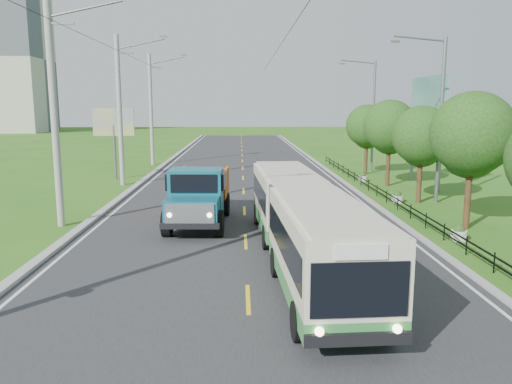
{
  "coord_description": "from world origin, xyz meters",
  "views": [
    {
      "loc": [
        -0.2,
        -13.24,
        5.33
      ],
      "look_at": [
        0.44,
        6.73,
        1.9
      ],
      "focal_mm": 35.0,
      "sensor_mm": 36.0,
      "label": 1
    }
  ],
  "objects_px": {
    "pole_near": "(55,112)",
    "planter_near": "(459,233)",
    "bus": "(302,217)",
    "pole_far": "(151,109)",
    "streetlight_mid": "(438,114)",
    "pole_mid": "(120,110)",
    "tree_fifth": "(390,129)",
    "billboard_left": "(114,127)",
    "tree_back": "(367,128)",
    "tree_fourth": "(422,138)",
    "planter_far": "(363,178)",
    "streetlight_far": "(372,112)",
    "tree_third": "(472,138)",
    "dump_truck": "(199,192)",
    "billboard_right": "(428,106)",
    "planter_mid": "(397,198)"
  },
  "relations": [
    {
      "from": "pole_near",
      "to": "planter_near",
      "type": "distance_m",
      "value": 17.79
    },
    {
      "from": "bus",
      "to": "pole_far",
      "type": "bearing_deg",
      "value": 106.18
    },
    {
      "from": "pole_near",
      "to": "streetlight_mid",
      "type": "xyz_separation_m",
      "value": [
        18.9,
        5.0,
        -0.19
      ]
    },
    {
      "from": "pole_mid",
      "to": "streetlight_mid",
      "type": "bearing_deg",
      "value": -20.32
    },
    {
      "from": "bus",
      "to": "tree_fifth",
      "type": "bearing_deg",
      "value": 62.1
    },
    {
      "from": "pole_near",
      "to": "billboard_left",
      "type": "bearing_deg",
      "value": 94.72
    },
    {
      "from": "tree_back",
      "to": "planter_near",
      "type": "height_order",
      "value": "tree_back"
    },
    {
      "from": "tree_fourth",
      "to": "bus",
      "type": "relative_size",
      "value": 0.38
    },
    {
      "from": "streetlight_mid",
      "to": "planter_far",
      "type": "distance_m",
      "value": 9.46
    },
    {
      "from": "pole_far",
      "to": "planter_far",
      "type": "xyz_separation_m",
      "value": [
        16.86,
        -11.0,
        -4.81
      ]
    },
    {
      "from": "streetlight_mid",
      "to": "billboard_left",
      "type": "xyz_separation_m",
      "value": [
        -20.14,
        10.0,
        -1.04
      ]
    },
    {
      "from": "planter_far",
      "to": "streetlight_far",
      "type": "bearing_deg",
      "value": 71.2
    },
    {
      "from": "pole_far",
      "to": "streetlight_mid",
      "type": "xyz_separation_m",
      "value": [
        18.9,
        -19.0,
        -0.19
      ]
    },
    {
      "from": "tree_fifth",
      "to": "planter_far",
      "type": "relative_size",
      "value": 8.66
    },
    {
      "from": "pole_mid",
      "to": "bus",
      "type": "bearing_deg",
      "value": -60.28
    },
    {
      "from": "planter_far",
      "to": "bus",
      "type": "relative_size",
      "value": 0.05
    },
    {
      "from": "tree_third",
      "to": "dump_truck",
      "type": "distance_m",
      "value": 12.23
    },
    {
      "from": "streetlight_mid",
      "to": "billboard_right",
      "type": "bearing_deg",
      "value": 74.56
    },
    {
      "from": "planter_far",
      "to": "pole_mid",
      "type": "bearing_deg",
      "value": -176.61
    },
    {
      "from": "planter_far",
      "to": "billboard_right",
      "type": "xyz_separation_m",
      "value": [
        3.7,
        -2.0,
        5.06
      ]
    },
    {
      "from": "planter_near",
      "to": "billboard_left",
      "type": "relative_size",
      "value": 0.13
    },
    {
      "from": "tree_third",
      "to": "pole_mid",
      "type": "bearing_deg",
      "value": 144.64
    },
    {
      "from": "tree_fifth",
      "to": "streetlight_far",
      "type": "xyz_separation_m",
      "value": [
        0.79,
        7.86,
        1.05
      ]
    },
    {
      "from": "pole_mid",
      "to": "streetlight_far",
      "type": "height_order",
      "value": "pole_mid"
    },
    {
      "from": "streetlight_mid",
      "to": "bus",
      "type": "xyz_separation_m",
      "value": [
        -8.76,
        -10.76,
        -3.28
      ]
    },
    {
      "from": "planter_near",
      "to": "bus",
      "type": "relative_size",
      "value": 0.05
    },
    {
      "from": "billboard_right",
      "to": "tree_back",
      "type": "bearing_deg",
      "value": 111.7
    },
    {
      "from": "planter_far",
      "to": "billboard_right",
      "type": "relative_size",
      "value": 0.09
    },
    {
      "from": "pole_mid",
      "to": "dump_truck",
      "type": "bearing_deg",
      "value": -62.53
    },
    {
      "from": "tree_third",
      "to": "pole_near",
      "type": "bearing_deg",
      "value": 177.29
    },
    {
      "from": "bus",
      "to": "billboard_left",
      "type": "bearing_deg",
      "value": 116.08
    },
    {
      "from": "tree_fifth",
      "to": "billboard_left",
      "type": "xyz_separation_m",
      "value": [
        -19.36,
        3.86,
        0.01
      ]
    },
    {
      "from": "tree_third",
      "to": "dump_truck",
      "type": "height_order",
      "value": "tree_third"
    },
    {
      "from": "planter_near",
      "to": "pole_near",
      "type": "bearing_deg",
      "value": 169.91
    },
    {
      "from": "planter_far",
      "to": "billboard_left",
      "type": "distance_m",
      "value": 18.56
    },
    {
      "from": "planter_near",
      "to": "billboard_right",
      "type": "bearing_deg",
      "value": 75.2
    },
    {
      "from": "pole_far",
      "to": "streetlight_far",
      "type": "relative_size",
      "value": 1.1
    },
    {
      "from": "streetlight_far",
      "to": "planter_mid",
      "type": "distance_m",
      "value": 14.88
    },
    {
      "from": "bus",
      "to": "pole_near",
      "type": "bearing_deg",
      "value": 147.75
    },
    {
      "from": "pole_mid",
      "to": "planter_near",
      "type": "bearing_deg",
      "value": -41.65
    },
    {
      "from": "pole_near",
      "to": "tree_third",
      "type": "distance_m",
      "value": 18.17
    },
    {
      "from": "pole_mid",
      "to": "tree_third",
      "type": "height_order",
      "value": "pole_mid"
    },
    {
      "from": "tree_fifth",
      "to": "dump_truck",
      "type": "height_order",
      "value": "tree_fifth"
    },
    {
      "from": "pole_far",
      "to": "tree_fourth",
      "type": "height_order",
      "value": "pole_far"
    },
    {
      "from": "billboard_left",
      "to": "dump_truck",
      "type": "bearing_deg",
      "value": -63.51
    },
    {
      "from": "planter_far",
      "to": "billboard_left",
      "type": "xyz_separation_m",
      "value": [
        -18.1,
        2.0,
        3.58
      ]
    },
    {
      "from": "pole_near",
      "to": "streetlight_mid",
      "type": "relative_size",
      "value": 1.1
    },
    {
      "from": "pole_mid",
      "to": "planter_far",
      "type": "height_order",
      "value": "pole_mid"
    },
    {
      "from": "tree_fourth",
      "to": "tree_fifth",
      "type": "relative_size",
      "value": 0.93
    },
    {
      "from": "planter_near",
      "to": "planter_far",
      "type": "height_order",
      "value": "same"
    }
  ]
}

